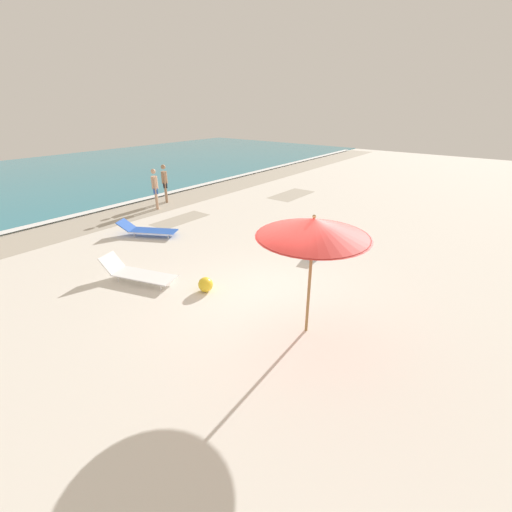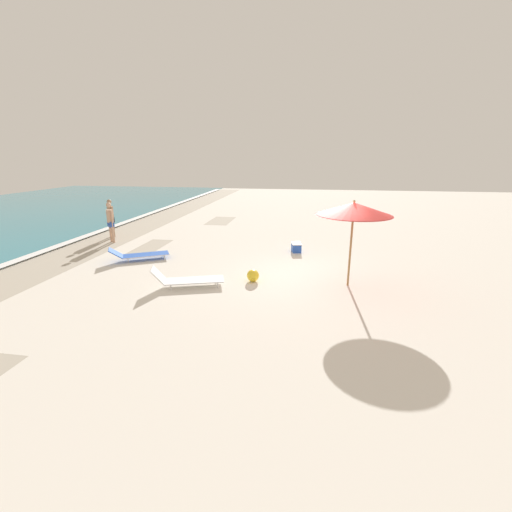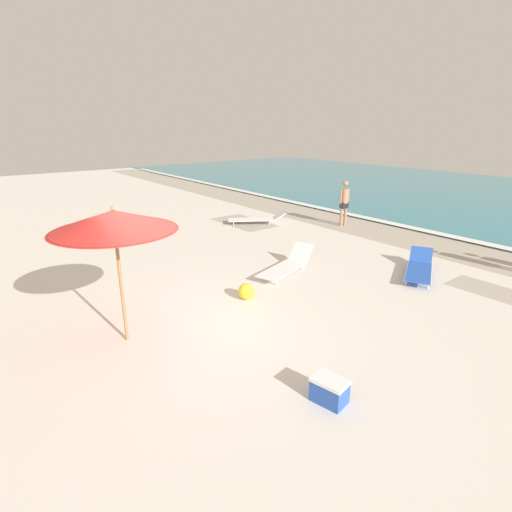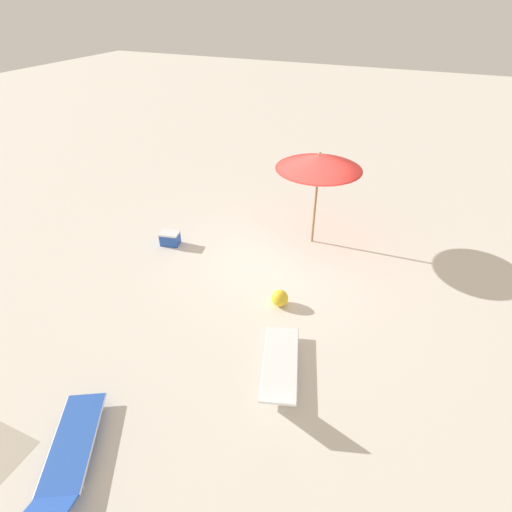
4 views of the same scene
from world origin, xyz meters
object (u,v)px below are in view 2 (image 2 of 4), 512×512
(beach_umbrella, at_px, (354,209))
(beachgoer_shoreline_child, at_px, (111,216))
(beach_ball, at_px, (253,276))
(sun_lounger_under_umbrella, at_px, (139,254))
(beachgoer_strolling_adult, at_px, (110,220))
(sun_lounger_beside_umbrella, at_px, (187,279))
(cooler_box, at_px, (296,247))

(beach_umbrella, relative_size, beachgoer_shoreline_child, 1.43)
(beach_umbrella, xyz_separation_m, beach_ball, (-0.11, 2.83, -2.08))
(beach_umbrella, height_order, sun_lounger_under_umbrella, beach_umbrella)
(beach_umbrella, height_order, beachgoer_strolling_adult, beach_umbrella)
(beachgoer_shoreline_child, bearing_deg, beach_umbrella, -170.52)
(beach_umbrella, bearing_deg, beach_ball, 92.29)
(sun_lounger_under_umbrella, xyz_separation_m, sun_lounger_beside_umbrella, (-2.28, -2.65, 0.01))
(sun_lounger_beside_umbrella, distance_m, cooler_box, 5.24)
(beach_umbrella, distance_m, beachgoer_strolling_adult, 10.60)
(beachgoer_shoreline_child, bearing_deg, sun_lounger_under_umbrella, 166.81)
(sun_lounger_under_umbrella, xyz_separation_m, beach_ball, (-1.58, -4.50, -0.02))
(beach_umbrella, xyz_separation_m, cooler_box, (3.48, 1.68, -2.08))
(beach_ball, bearing_deg, cooler_box, -17.84)
(beach_umbrella, relative_size, sun_lounger_beside_umbrella, 1.17)
(beach_ball, bearing_deg, sun_lounger_beside_umbrella, 110.58)
(beach_umbrella, height_order, beachgoer_shoreline_child, beach_umbrella)
(sun_lounger_beside_umbrella, height_order, beachgoer_shoreline_child, beachgoer_shoreline_child)
(sun_lounger_under_umbrella, distance_m, beachgoer_strolling_adult, 3.50)
(beach_umbrella, height_order, cooler_box, beach_umbrella)
(sun_lounger_under_umbrella, distance_m, sun_lounger_beside_umbrella, 3.50)
(sun_lounger_beside_umbrella, xyz_separation_m, beachgoer_strolling_adult, (4.61, 5.13, 0.78))
(beach_ball, bearing_deg, beach_umbrella, -87.71)
(sun_lounger_under_umbrella, relative_size, beachgoer_shoreline_child, 1.20)
(sun_lounger_beside_umbrella, height_order, beach_ball, sun_lounger_beside_umbrella)
(beachgoer_strolling_adult, distance_m, cooler_box, 8.18)
(sun_lounger_beside_umbrella, bearing_deg, beach_ball, -86.90)
(sun_lounger_under_umbrella, height_order, cooler_box, sun_lounger_under_umbrella)
(sun_lounger_beside_umbrella, bearing_deg, cooler_box, -52.52)
(sun_lounger_under_umbrella, relative_size, cooler_box, 3.76)
(sun_lounger_beside_umbrella, bearing_deg, beachgoer_strolling_adult, 30.56)
(beach_ball, xyz_separation_m, cooler_box, (3.59, -1.16, -0.00))
(beach_ball, height_order, cooler_box, beach_ball)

